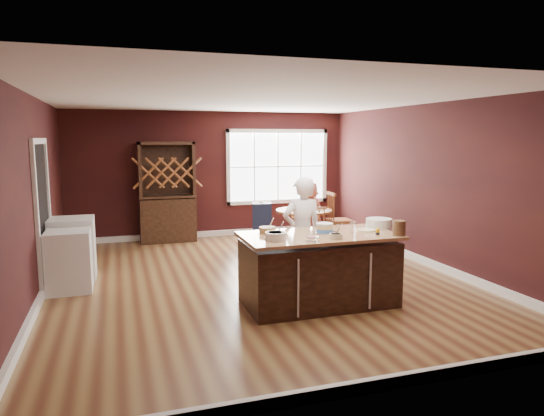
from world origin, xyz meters
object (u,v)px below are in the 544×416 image
at_px(baker, 302,232).
at_px(chair_north, 305,215).
at_px(kitchen_island, 319,271).
at_px(dryer, 73,249).
at_px(chair_east, 340,218).
at_px(seated_woman, 310,212).
at_px(washer, 69,261).
at_px(hutch, 167,192).
at_px(toddler, 262,206).
at_px(layer_cake, 324,228).
at_px(dining_table, 304,221).
at_px(high_chair, 262,224).
at_px(chair_south, 319,233).

height_order(baker, chair_north, baker).
height_order(kitchen_island, dryer, dryer).
height_order(chair_east, seated_woman, seated_woman).
distance_m(kitchen_island, dryer, 3.81).
relative_size(baker, seated_woman, 1.28).
bearing_deg(washer, hutch, 60.55).
relative_size(chair_north, toddler, 3.91).
distance_m(layer_cake, washer, 3.59).
height_order(dining_table, seated_woman, seated_woman).
bearing_deg(dining_table, dryer, -167.65).
distance_m(dining_table, dryer, 4.23).
bearing_deg(high_chair, baker, -78.44).
distance_m(chair_north, toddler, 1.25).
relative_size(chair_south, washer, 1.06).
distance_m(baker, chair_north, 3.47).
height_order(kitchen_island, chair_north, chair_north).
xyz_separation_m(layer_cake, seated_woman, (1.25, 3.56, -0.36)).
xyz_separation_m(toddler, washer, (-3.38, -1.89, -0.38)).
xyz_separation_m(toddler, dryer, (-3.38, -1.25, -0.34)).
bearing_deg(toddler, high_chair, -107.72).
xyz_separation_m(kitchen_island, chair_south, (0.98, 2.25, 0.02)).
bearing_deg(dryer, kitchen_island, -35.41).
xyz_separation_m(hutch, dryer, (-1.66, -2.30, -0.56)).
bearing_deg(hutch, seated_woman, -17.56).
xyz_separation_m(baker, chair_north, (1.32, 3.20, -0.29)).
distance_m(dining_table, seated_woman, 0.61).
height_order(dining_table, dryer, dryer).
xyz_separation_m(chair_north, washer, (-4.49, -2.39, -0.08)).
bearing_deg(washer, chair_east, 17.79).
height_order(kitchen_island, layer_cake, layer_cake).
bearing_deg(baker, dining_table, -111.84).
relative_size(chair_north, high_chair, 1.10).
height_order(layer_cake, toddler, layer_cake).
relative_size(layer_cake, dryer, 0.33).
xyz_separation_m(chair_east, hutch, (-3.26, 1.36, 0.49)).
bearing_deg(chair_south, dining_table, 93.74).
bearing_deg(chair_north, high_chair, 15.30).
xyz_separation_m(kitchen_island, toddler, (0.28, 3.46, 0.37)).
xyz_separation_m(dining_table, chair_south, (-0.05, -0.87, -0.08)).
height_order(high_chair, toddler, toddler).
distance_m(high_chair, hutch, 2.11).
distance_m(hutch, washer, 3.43).
bearing_deg(chair_north, layer_cake, 61.04).
bearing_deg(high_chair, layer_cake, -76.93).
height_order(kitchen_island, seated_woman, seated_woman).
xyz_separation_m(chair_east, chair_south, (-0.84, -0.90, -0.08)).
height_order(high_chair, dryer, dryer).
bearing_deg(chair_north, hutch, -21.79).
relative_size(chair_north, seated_woman, 0.82).
bearing_deg(kitchen_island, chair_east, 60.00).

